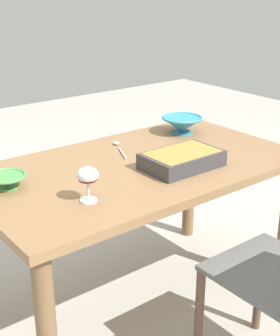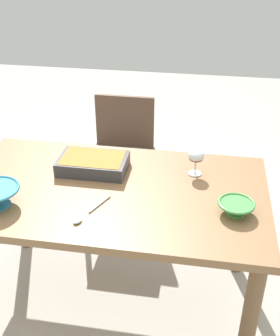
{
  "view_description": "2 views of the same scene",
  "coord_description": "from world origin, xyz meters",
  "px_view_note": "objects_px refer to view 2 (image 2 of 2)",
  "views": [
    {
      "loc": [
        1.22,
        1.58,
        1.48
      ],
      "look_at": [
        0.07,
        0.1,
        0.75
      ],
      "focal_mm": 52.15,
      "sensor_mm": 36.0,
      "label": 1
    },
    {
      "loc": [
        0.4,
        -1.6,
        1.79
      ],
      "look_at": [
        0.11,
        0.13,
        0.76
      ],
      "focal_mm": 45.33,
      "sensor_mm": 36.0,
      "label": 2
    }
  ],
  "objects_px": {
    "casserole_dish": "(93,163)",
    "small_bowl": "(236,207)",
    "wine_glass": "(196,157)",
    "chair": "(121,156)",
    "dining_table": "(112,206)",
    "serving_spoon": "(85,215)"
  },
  "relations": [
    {
      "from": "dining_table",
      "to": "wine_glass",
      "type": "height_order",
      "value": "wine_glass"
    },
    {
      "from": "dining_table",
      "to": "wine_glass",
      "type": "bearing_deg",
      "value": 27.12
    },
    {
      "from": "wine_glass",
      "to": "serving_spoon",
      "type": "distance_m",
      "value": 0.61
    },
    {
      "from": "wine_glass",
      "to": "casserole_dish",
      "type": "height_order",
      "value": "wine_glass"
    },
    {
      "from": "chair",
      "to": "small_bowl",
      "type": "bearing_deg",
      "value": -51.98
    },
    {
      "from": "chair",
      "to": "wine_glass",
      "type": "bearing_deg",
      "value": -49.34
    },
    {
      "from": "serving_spoon",
      "to": "chair",
      "type": "bearing_deg",
      "value": 93.33
    },
    {
      "from": "small_bowl",
      "to": "casserole_dish",
      "type": "bearing_deg",
      "value": 159.84
    },
    {
      "from": "chair",
      "to": "serving_spoon",
      "type": "bearing_deg",
      "value": -86.67
    },
    {
      "from": "casserole_dish",
      "to": "serving_spoon",
      "type": "distance_m",
      "value": 0.38
    },
    {
      "from": "chair",
      "to": "serving_spoon",
      "type": "height_order",
      "value": "chair"
    },
    {
      "from": "wine_glass",
      "to": "serving_spoon",
      "type": "height_order",
      "value": "wine_glass"
    },
    {
      "from": "casserole_dish",
      "to": "small_bowl",
      "type": "distance_m",
      "value": 0.73
    },
    {
      "from": "casserole_dish",
      "to": "small_bowl",
      "type": "height_order",
      "value": "casserole_dish"
    },
    {
      "from": "dining_table",
      "to": "casserole_dish",
      "type": "height_order",
      "value": "casserole_dish"
    },
    {
      "from": "dining_table",
      "to": "chair",
      "type": "height_order",
      "value": "chair"
    },
    {
      "from": "chair",
      "to": "casserole_dish",
      "type": "relative_size",
      "value": 2.49
    },
    {
      "from": "dining_table",
      "to": "casserole_dish",
      "type": "xyz_separation_m",
      "value": [
        -0.12,
        0.15,
        0.14
      ]
    },
    {
      "from": "casserole_dish",
      "to": "serving_spoon",
      "type": "xyz_separation_m",
      "value": [
        0.07,
        -0.38,
        -0.03
      ]
    },
    {
      "from": "small_bowl",
      "to": "dining_table",
      "type": "bearing_deg",
      "value": 169.67
    },
    {
      "from": "wine_glass",
      "to": "small_bowl",
      "type": "relative_size",
      "value": 0.85
    },
    {
      "from": "dining_table",
      "to": "serving_spoon",
      "type": "xyz_separation_m",
      "value": [
        -0.06,
        -0.23,
        0.11
      ]
    }
  ]
}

